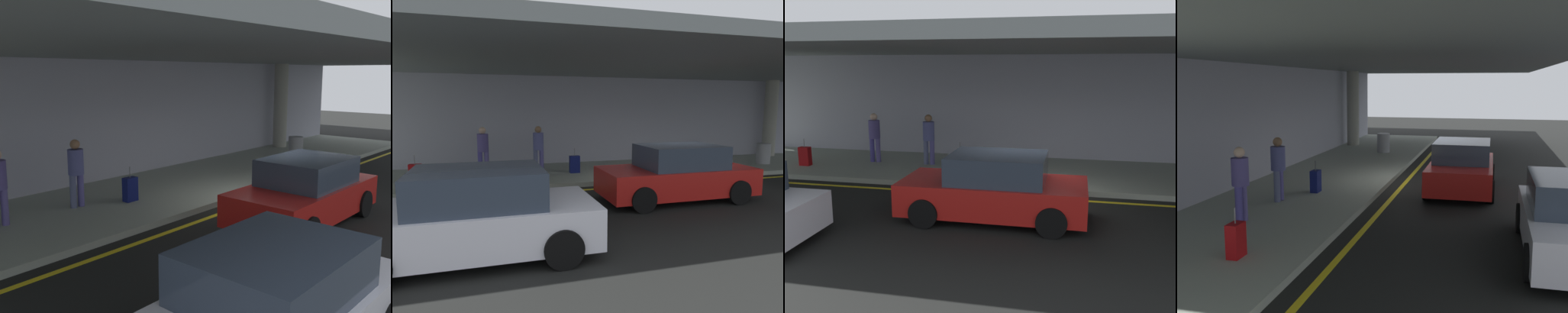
% 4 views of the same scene
% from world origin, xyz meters
% --- Properties ---
extents(ground_plane, '(60.00, 60.00, 0.00)m').
position_xyz_m(ground_plane, '(0.00, 0.00, 0.00)').
color(ground_plane, black).
extents(sidewalk, '(26.00, 4.20, 0.15)m').
position_xyz_m(sidewalk, '(0.00, 3.10, 0.07)').
color(sidewalk, '#949D8F').
rests_on(sidewalk, ground).
extents(lane_stripe_yellow, '(26.00, 0.14, 0.01)m').
position_xyz_m(lane_stripe_yellow, '(0.00, 0.59, 0.00)').
color(lane_stripe_yellow, yellow).
rests_on(lane_stripe_yellow, ground).
extents(ceiling_overhang, '(28.00, 13.20, 0.30)m').
position_xyz_m(ceiling_overhang, '(0.00, 2.60, 3.95)').
color(ceiling_overhang, gray).
rests_on(ceiling_overhang, support_column_far_left).
extents(terminal_back_wall, '(26.00, 0.30, 3.80)m').
position_xyz_m(terminal_back_wall, '(0.00, 5.35, 1.90)').
color(terminal_back_wall, '#A8AAB9').
rests_on(terminal_back_wall, ground).
extents(car_red, '(4.10, 1.92, 1.50)m').
position_xyz_m(car_red, '(-0.54, -1.25, 0.71)').
color(car_red, '#B21A16').
rests_on(car_red, ground).
extents(traveler_with_luggage, '(0.38, 0.38, 1.68)m').
position_xyz_m(traveler_with_luggage, '(-3.61, 3.27, 1.11)').
color(traveler_with_luggage, slate).
rests_on(traveler_with_luggage, sidewalk).
extents(person_waiting_for_ride, '(0.38, 0.38, 1.68)m').
position_xyz_m(person_waiting_for_ride, '(-5.56, 3.27, 1.11)').
color(person_waiting_for_ride, '#484194').
rests_on(person_waiting_for_ride, sidewalk).
extents(suitcase_upright_primary, '(0.36, 0.22, 0.90)m').
position_xyz_m(suitcase_upright_primary, '(-2.39, 2.71, 0.46)').
color(suitcase_upright_primary, '#0E1654').
rests_on(suitcase_upright_primary, sidewalk).
extents(suitcase_upright_secondary, '(0.36, 0.22, 0.90)m').
position_xyz_m(suitcase_upright_secondary, '(-7.59, 2.24, 0.46)').
color(suitcase_upright_secondary, '#A30C0F').
rests_on(suitcase_upright_secondary, sidewalk).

